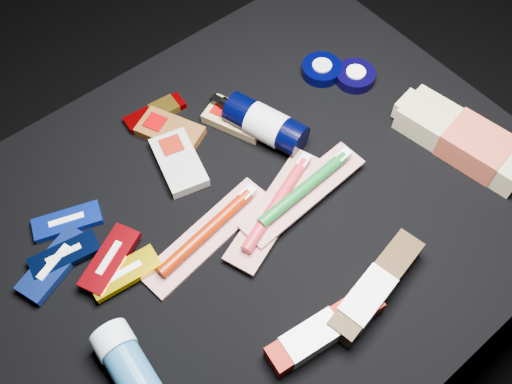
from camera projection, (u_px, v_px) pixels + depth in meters
ground at (254, 295)px, 1.29m from camera, size 3.00×3.00×0.00m
cloth_table at (253, 258)px, 1.12m from camera, size 0.98×0.78×0.40m
luna_bar_0 at (67, 222)px, 0.92m from camera, size 0.12×0.07×0.01m
luna_bar_1 at (55, 264)px, 0.88m from camera, size 0.14×0.09×0.02m
luna_bar_2 at (65, 255)px, 0.89m from camera, size 0.11×0.06×0.01m
luna_bar_3 at (125, 273)px, 0.87m from camera, size 0.11×0.05×0.01m
luna_bar_4 at (110, 260)px, 0.88m from camera, size 0.12×0.09×0.02m
clif_bar_0 at (168, 130)px, 1.02m from camera, size 0.10×0.13×0.02m
clif_bar_1 at (178, 160)px, 0.98m from camera, size 0.09×0.13×0.02m
clif_bar_2 at (234, 118)px, 1.03m from camera, size 0.10×0.13×0.02m
power_bar at (158, 111)px, 1.04m from camera, size 0.12×0.05×0.01m
lotion_bottle at (265, 124)px, 1.00m from camera, size 0.10×0.19×0.06m
cream_tin_upper at (322, 69)px, 1.09m from camera, size 0.08×0.08×0.02m
cream_tin_lower at (355, 76)px, 1.08m from camera, size 0.08×0.08×0.02m
bodywash_bottle at (465, 141)px, 0.99m from camera, size 0.12×0.25×0.05m
deodorant_stick at (130, 369)px, 0.78m from camera, size 0.06×0.14×0.06m
toothbrush_pack_0 at (208, 232)px, 0.91m from camera, size 0.25×0.09×0.03m
toothbrush_pack_1 at (277, 205)px, 0.93m from camera, size 0.25×0.14×0.03m
toothbrush_pack_2 at (305, 190)px, 0.93m from camera, size 0.25×0.07×0.03m
toothpaste_carton_red at (320, 333)px, 0.82m from camera, size 0.19×0.06×0.04m
toothpaste_carton_green at (373, 291)px, 0.84m from camera, size 0.20×0.08×0.04m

